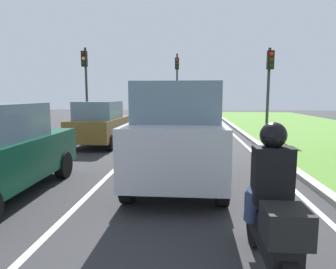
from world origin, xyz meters
TOP-DOWN VIEW (x-y plane):
  - ground_plane at (0.00, 14.00)m, footprint 60.00×60.00m
  - lane_line_center at (-0.70, 14.00)m, footprint 0.12×32.00m
  - lane_line_right_edge at (3.60, 14.00)m, footprint 0.12×32.00m
  - curb_right at (4.10, 14.00)m, footprint 0.24×48.00m
  - car_suv_ahead at (1.09, 8.94)m, footprint 2.00×4.52m
  - car_hatchback_far at (-2.29, 13.86)m, footprint 1.81×3.74m
  - motorcycle at (2.23, 5.21)m, footprint 0.40×1.90m
  - rider_person at (2.23, 5.26)m, footprint 0.50×0.40m
  - traffic_light_near_right at (5.23, 17.40)m, footprint 0.32×0.50m
  - traffic_light_overhead_left at (-4.88, 19.56)m, footprint 0.32×0.50m
  - traffic_light_far_median at (0.25, 26.12)m, footprint 0.32×0.50m

SIDE VIEW (x-z plane):
  - ground_plane at x=0.00m, z-range 0.00..0.00m
  - lane_line_center at x=-0.70m, z-range 0.00..0.01m
  - lane_line_right_edge at x=3.60m, z-range 0.00..0.01m
  - curb_right at x=4.10m, z-range 0.00..0.12m
  - motorcycle at x=2.23m, z-range 0.07..1.08m
  - car_hatchback_far at x=-2.29m, z-range -0.01..1.77m
  - car_suv_ahead at x=1.09m, z-range 0.03..2.31m
  - rider_person at x=2.23m, z-range 0.61..1.77m
  - traffic_light_near_right at x=5.23m, z-range 0.82..5.17m
  - traffic_light_overhead_left at x=-4.88m, z-range 0.86..5.68m
  - traffic_light_far_median at x=0.25m, z-range 0.88..6.19m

